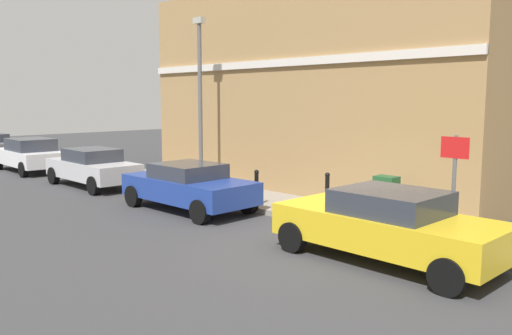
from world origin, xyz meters
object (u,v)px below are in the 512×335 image
at_px(car_blue, 189,186).
at_px(utility_cabinet, 386,201).
at_px(car_yellow, 387,224).
at_px(car_silver, 93,167).
at_px(bollard_near_cabinet, 327,190).
at_px(lamppost, 200,95).
at_px(car_white, 30,154).
at_px(bollard_far_kerb, 257,186).
at_px(street_sign, 454,174).

distance_m(car_blue, utility_cabinet, 5.56).
relative_size(car_yellow, car_silver, 1.05).
distance_m(car_yellow, bollard_near_cabinet, 4.17).
xyz_separation_m(car_silver, bollard_near_cabinet, (2.39, -8.89, -0.02)).
height_order(car_blue, utility_cabinet, car_blue).
relative_size(car_blue, lamppost, 0.74).
relative_size(car_yellow, car_white, 1.05).
xyz_separation_m(car_white, bollard_far_kerb, (1.50, -12.75, -0.06)).
relative_size(car_blue, utility_cabinet, 3.69).
bearing_deg(car_silver, bollard_near_cabinet, -164.84).
xyz_separation_m(bollard_near_cabinet, lamppost, (-0.20, 5.31, 2.60)).
relative_size(car_yellow, car_blue, 1.06).
xyz_separation_m(car_yellow, street_sign, (1.50, -0.60, 0.92)).
distance_m(car_blue, lamppost, 3.97).
height_order(bollard_near_cabinet, bollard_far_kerb, same).
xyz_separation_m(utility_cabinet, lamppost, (-0.10, 7.21, 2.62)).
relative_size(car_blue, bollard_near_cabinet, 4.09).
bearing_deg(car_silver, bollard_far_kerb, -168.73).
height_order(car_blue, bollard_near_cabinet, car_blue).
xyz_separation_m(utility_cabinet, bollard_far_kerb, (-0.89, 3.68, 0.02)).
height_order(car_yellow, car_white, car_white).
relative_size(bollard_far_kerb, lamppost, 0.18).
relative_size(car_silver, street_sign, 1.87).
relative_size(bollard_far_kerb, street_sign, 0.45).
bearing_deg(bollard_far_kerb, utility_cabinet, -76.44).
xyz_separation_m(car_yellow, car_white, (-0.05, 17.91, 0.02)).
xyz_separation_m(car_blue, car_silver, (-0.06, 5.70, 0.02)).
bearing_deg(lamppost, car_blue, -135.13).
height_order(utility_cabinet, bollard_near_cabinet, utility_cabinet).
xyz_separation_m(car_yellow, lamppost, (2.23, 8.70, 2.56)).
bearing_deg(street_sign, car_blue, 101.02).
height_order(utility_cabinet, lamppost, lamppost).
bearing_deg(street_sign, car_white, 94.79).
bearing_deg(lamppost, car_white, 103.90).
bearing_deg(car_white, street_sign, -173.96).
bearing_deg(bollard_near_cabinet, bollard_far_kerb, 119.12).
bearing_deg(lamppost, street_sign, -94.49).
bearing_deg(car_blue, utility_cabinet, -157.52).
bearing_deg(car_white, car_silver, -177.83).
bearing_deg(car_silver, car_yellow, 179.91).
bearing_deg(car_blue, car_white, -0.43).
bearing_deg(bollard_far_kerb, car_yellow, -105.62).
xyz_separation_m(car_yellow, bollard_near_cabinet, (2.43, 3.39, -0.04)).
bearing_deg(street_sign, car_yellow, 158.02).
distance_m(bollard_near_cabinet, bollard_far_kerb, 2.03).
bearing_deg(street_sign, utility_cabinet, 68.22).
relative_size(bollard_near_cabinet, bollard_far_kerb, 1.00).
distance_m(utility_cabinet, bollard_far_kerb, 3.78).
relative_size(car_silver, bollard_near_cabinet, 4.14).
distance_m(car_yellow, utility_cabinet, 2.76).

